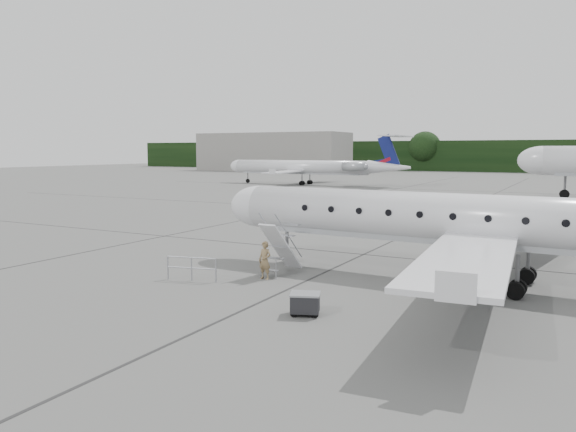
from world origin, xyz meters
The scene contains 9 objects.
ground centered at (0.00, 0.00, 0.00)m, with size 320.00×320.00×0.00m, color #5B5B59.
treeline centered at (0.00, 130.00, 4.00)m, with size 260.00×4.00×8.00m, color black.
terminal_building centered at (-70.00, 110.00, 5.00)m, with size 40.00×14.00×10.00m, color gray.
main_regional_jet centered at (1.22, 3.05, 3.73)m, with size 29.11×20.96×7.46m, color silver, non-canonical shape.
airstair centered at (-7.63, 1.21, 1.17)m, with size 0.85×2.34×2.34m, color silver, non-canonical shape.
passenger centered at (-7.69, -0.10, 0.82)m, with size 0.60×0.39×1.64m, color olive.
safety_railing centered at (-10.28, -1.83, 0.50)m, with size 2.20×0.08×1.00m, color #9799A0, non-canonical shape.
baggage_cart centered at (-3.82, -4.04, 0.41)m, with size 0.95×0.77×0.82m, color black, non-canonical shape.
bg_regional_left centered at (-36.55, 60.06, 3.89)m, with size 29.62×21.33×7.77m, color silver, non-canonical shape.
Camera 1 is at (4.31, -20.46, 5.51)m, focal length 35.00 mm.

